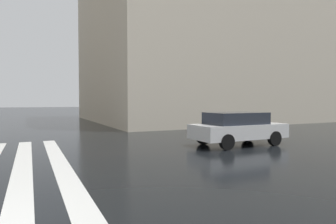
{
  "coord_description": "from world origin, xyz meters",
  "views": [
    {
      "loc": [
        -4.11,
        -1.67,
        1.85
      ],
      "look_at": [
        8.48,
        -7.82,
        1.36
      ],
      "focal_mm": 30.36,
      "sensor_mm": 36.0,
      "label": 1
    }
  ],
  "objects": [
    {
      "name": "car_white",
      "position": [
        5.5,
        -9.7,
        0.76
      ],
      "size": [
        1.85,
        4.1,
        1.41
      ],
      "color": "silver",
      "rests_on": "ground_plane"
    },
    {
      "name": "haussmann_block_corner",
      "position": [
        21.94,
        -20.92,
        11.07
      ],
      "size": [
        18.88,
        27.75,
        22.6
      ],
      "color": "beige",
      "rests_on": "ground_plane"
    }
  ]
}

